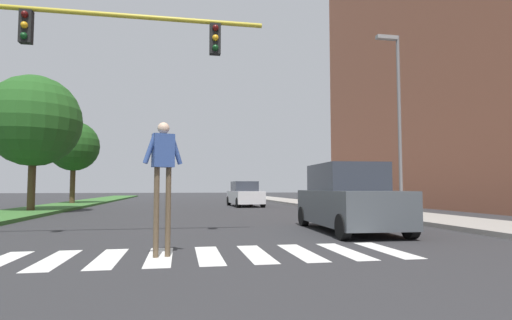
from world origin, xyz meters
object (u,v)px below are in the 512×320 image
(tree_far, at_px, (34,121))
(street_lamp_right, at_px, (397,108))
(traffic_light_gantry, at_px, (22,58))
(pedestrian_performer, at_px, (163,167))
(tree_distant, at_px, (74,146))
(sedan_midblock, at_px, (245,195))
(suv_crossing, at_px, (348,199))

(tree_far, relative_size, street_lamp_right, 0.90)
(traffic_light_gantry, relative_size, street_lamp_right, 1.10)
(traffic_light_gantry, height_order, pedestrian_performer, traffic_light_gantry)
(street_lamp_right, bearing_deg, tree_far, 158.12)
(tree_distant, xyz_separation_m, sedan_midblock, (12.00, -4.33, -3.50))
(traffic_light_gantry, height_order, sedan_midblock, traffic_light_gantry)
(sedan_midblock, bearing_deg, suv_crossing, -88.03)
(tree_far, bearing_deg, tree_distant, 92.75)
(traffic_light_gantry, relative_size, suv_crossing, 1.77)
(traffic_light_gantry, xyz_separation_m, street_lamp_right, (12.57, 5.08, 0.26))
(tree_far, xyz_separation_m, street_lamp_right, (16.09, -6.46, 0.01))
(pedestrian_performer, xyz_separation_m, suv_crossing, (5.15, 3.50, -0.73))
(street_lamp_right, bearing_deg, pedestrian_performer, -140.11)
(street_lamp_right, bearing_deg, tree_distant, 135.74)
(tree_distant, relative_size, sedan_midblock, 1.35)
(street_lamp_right, height_order, pedestrian_performer, street_lamp_right)
(traffic_light_gantry, bearing_deg, suv_crossing, 6.22)
(street_lamp_right, bearing_deg, sedan_midblock, 111.11)
(tree_far, distance_m, sedan_midblock, 13.27)
(suv_crossing, bearing_deg, tree_distant, 121.74)
(suv_crossing, bearing_deg, traffic_light_gantry, -173.78)
(street_lamp_right, height_order, suv_crossing, street_lamp_right)
(tree_distant, xyz_separation_m, traffic_light_gantry, (3.99, -21.21, 0.06))
(traffic_light_gantry, xyz_separation_m, sedan_midblock, (8.01, 16.89, -3.56))
(tree_distant, bearing_deg, street_lamp_right, -44.26)
(tree_far, xyz_separation_m, traffic_light_gantry, (3.52, -11.54, -0.25))
(street_lamp_right, distance_m, pedestrian_performer, 12.29)
(pedestrian_performer, xyz_separation_m, sedan_midblock, (4.60, 19.46, -0.88))
(tree_far, relative_size, suv_crossing, 1.44)
(tree_distant, height_order, street_lamp_right, street_lamp_right)
(tree_distant, distance_m, pedestrian_performer, 25.04)
(tree_far, relative_size, sedan_midblock, 1.52)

